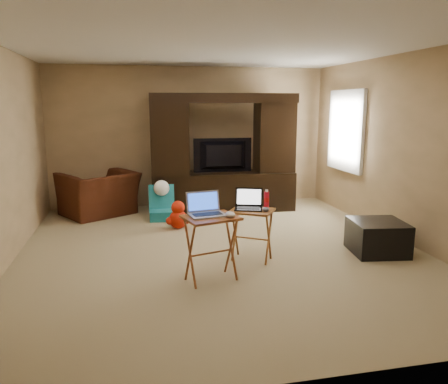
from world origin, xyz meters
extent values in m
plane|color=tan|center=(0.00, 0.00, 0.00)|extent=(5.50, 5.50, 0.00)
plane|color=silver|center=(0.00, 0.00, 2.50)|extent=(5.50, 5.50, 0.00)
plane|color=tan|center=(0.00, 2.75, 1.25)|extent=(5.00, 0.00, 5.00)
plane|color=tan|center=(0.00, -2.75, 1.25)|extent=(5.00, 0.00, 5.00)
plane|color=tan|center=(2.50, 0.00, 1.25)|extent=(0.00, 5.50, 5.50)
plane|color=white|center=(2.48, 1.55, 1.40)|extent=(0.00, 1.20, 1.20)
cube|color=white|center=(2.46, 1.55, 1.40)|extent=(0.06, 1.14, 1.34)
cube|color=black|center=(0.49, 2.15, 1.01)|extent=(2.50, 0.79, 2.01)
imported|color=black|center=(0.49, 2.11, 0.97)|extent=(1.02, 0.14, 0.59)
imported|color=#491C0F|center=(-1.62, 2.23, 0.36)|extent=(1.46, 1.42, 0.72)
cube|color=black|center=(1.90, -0.50, 0.20)|extent=(0.71, 0.71, 0.41)
cube|color=#A85B28|center=(-0.29, -0.92, 0.35)|extent=(0.63, 0.56, 0.70)
cube|color=#A16927|center=(0.29, -0.41, 0.31)|extent=(0.61, 0.58, 0.62)
cube|color=#A5A4A9|center=(-0.32, -0.89, 0.82)|extent=(0.41, 0.35, 0.24)
cube|color=black|center=(0.25, -0.39, 0.74)|extent=(0.39, 0.35, 0.24)
ellipsoid|color=white|center=(-0.10, -0.99, 0.73)|extent=(0.12, 0.16, 0.06)
ellipsoid|color=#404045|center=(0.42, -0.53, 0.64)|extent=(0.11, 0.14, 0.05)
cylinder|color=red|center=(0.49, -0.33, 0.71)|extent=(0.06, 0.06, 0.19)
camera|label=1|loc=(-1.08, -5.21, 1.83)|focal=35.00mm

